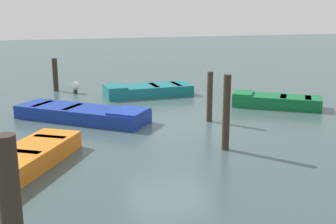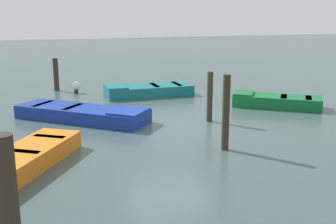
# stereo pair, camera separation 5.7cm
# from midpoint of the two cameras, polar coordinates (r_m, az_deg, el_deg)

# --- Properties ---
(ground_plane) EXTENTS (80.00, 80.00, 0.00)m
(ground_plane) POSITION_cam_midpoint_polar(r_m,az_deg,el_deg) (12.29, -0.13, -1.59)
(ground_plane) COLOR #384C4C
(rowboat_orange) EXTENTS (3.89, 2.96, 0.46)m
(rowboat_orange) POSITION_cam_midpoint_polar(r_m,az_deg,el_deg) (9.00, -20.51, -6.84)
(rowboat_orange) COLOR orange
(rowboat_orange) RESTS_ON ground_plane
(rowboat_green) EXTENTS (2.52, 3.00, 0.46)m
(rowboat_green) POSITION_cam_midpoint_polar(r_m,az_deg,el_deg) (14.82, 14.47, 1.48)
(rowboat_green) COLOR #0F602D
(rowboat_green) RESTS_ON ground_plane
(rowboat_teal) EXTENTS (1.39, 3.38, 0.46)m
(rowboat_teal) POSITION_cam_midpoint_polar(r_m,az_deg,el_deg) (16.37, -2.97, 3.03)
(rowboat_teal) COLOR #14666B
(rowboat_teal) RESTS_ON ground_plane
(rowboat_blue) EXTENTS (3.61, 3.95, 0.46)m
(rowboat_blue) POSITION_cam_midpoint_polar(r_m,az_deg,el_deg) (12.86, -11.76, -0.20)
(rowboat_blue) COLOR navy
(rowboat_blue) RESTS_ON ground_plane
(mooring_piling_near_right) EXTENTS (0.21, 0.21, 1.35)m
(mooring_piling_near_right) POSITION_cam_midpoint_polar(r_m,az_deg,el_deg) (17.89, -15.31, 4.97)
(mooring_piling_near_right) COLOR #33281E
(mooring_piling_near_right) RESTS_ON ground_plane
(mooring_piling_mid_left) EXTENTS (0.17, 0.17, 1.51)m
(mooring_piling_mid_left) POSITION_cam_midpoint_polar(r_m,az_deg,el_deg) (12.41, 5.61, 2.08)
(mooring_piling_mid_left) COLOR #33281E
(mooring_piling_mid_left) RESTS_ON ground_plane
(mooring_piling_near_left) EXTENTS (0.18, 0.18, 1.82)m
(mooring_piling_near_left) POSITION_cam_midpoint_polar(r_m,az_deg,el_deg) (9.86, 7.84, -0.11)
(mooring_piling_near_left) COLOR #33281E
(mooring_piling_near_left) RESTS_ON ground_plane
(mooring_piling_far_right) EXTENTS (0.25, 0.25, 1.87)m
(mooring_piling_far_right) POSITION_cam_midpoint_polar(r_m,az_deg,el_deg) (5.42, -21.01, -12.46)
(mooring_piling_far_right) COLOR #33281E
(mooring_piling_far_right) RESTS_ON ground_plane
(marker_buoy) EXTENTS (0.36, 0.36, 0.48)m
(marker_buoy) POSITION_cam_midpoint_polar(r_m,az_deg,el_deg) (17.22, -12.71, 3.48)
(marker_buoy) COLOR #262626
(marker_buoy) RESTS_ON ground_plane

